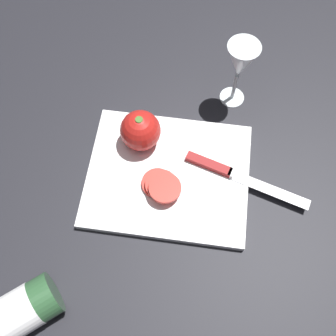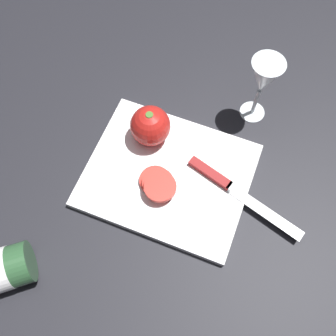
{
  "view_description": "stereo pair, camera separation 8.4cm",
  "coord_description": "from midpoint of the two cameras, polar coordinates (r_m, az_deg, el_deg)",
  "views": [
    {
      "loc": [
        -0.04,
        0.32,
        0.81
      ],
      "look_at": [
        0.01,
        -0.03,
        0.05
      ],
      "focal_mm": 42.0,
      "sensor_mm": 36.0,
      "label": 1
    },
    {
      "loc": [
        -0.12,
        0.3,
        0.81
      ],
      "look_at": [
        0.01,
        -0.03,
        0.05
      ],
      "focal_mm": 42.0,
      "sensor_mm": 36.0,
      "label": 2
    }
  ],
  "objects": [
    {
      "name": "ground_plane",
      "position": [
        0.87,
        2.38,
        -3.7
      ],
      "size": [
        3.0,
        3.0,
        0.0
      ],
      "primitive_type": "plane",
      "color": "black"
    },
    {
      "name": "cutting_board",
      "position": [
        0.87,
        2.73,
        -1.37
      ],
      "size": [
        0.35,
        0.29,
        0.02
      ],
      "color": "white",
      "rests_on": "ground_plane"
    },
    {
      "name": "wine_glass",
      "position": [
        0.89,
        16.36,
        11.95
      ],
      "size": [
        0.07,
        0.07,
        0.18
      ],
      "color": "silver",
      "rests_on": "ground_plane"
    },
    {
      "name": "whole_tomato",
      "position": [
        0.87,
        0.16,
        5.86
      ],
      "size": [
        0.09,
        0.09,
        0.09
      ],
      "color": "red",
      "rests_on": "cutting_board"
    },
    {
      "name": "knife",
      "position": [
        0.87,
        10.69,
        -2.3
      ],
      "size": [
        0.28,
        0.1,
        0.01
      ],
      "rotation": [
        0.0,
        0.0,
        2.86
      ],
      "color": "silver",
      "rests_on": "cutting_board"
    },
    {
      "name": "tomato_slice_stack_near",
      "position": [
        0.84,
        1.32,
        -2.61
      ],
      "size": [
        0.09,
        0.09,
        0.03
      ],
      "color": "red",
      "rests_on": "cutting_board"
    }
  ]
}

